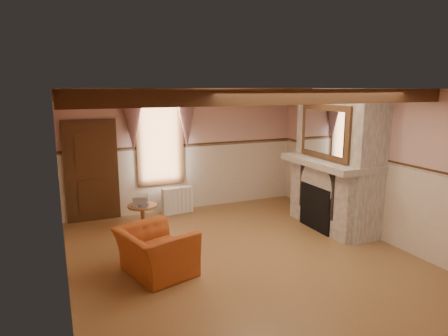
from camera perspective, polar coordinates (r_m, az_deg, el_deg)
name	(u,v)px	position (r m, az deg, el deg)	size (l,w,h in m)	color
floor	(241,256)	(6.97, 2.47, -12.45)	(5.50, 6.00, 0.01)	brown
ceiling	(243,89)	(6.36, 2.69, 11.25)	(5.50, 6.00, 0.01)	silver
wall_back	(185,150)	(9.27, -5.53, 2.61)	(5.50, 0.02, 2.80)	tan
wall_front	(378,239)	(4.15, 21.18, -9.46)	(5.50, 0.02, 2.80)	tan
wall_left	(61,193)	(5.90, -22.28, -3.38)	(0.02, 6.00, 2.80)	tan
wall_right	(372,163)	(8.09, 20.40, 0.62)	(0.02, 6.00, 2.80)	tan
wainscot	(242,214)	(6.70, 2.52, -6.57)	(5.50, 6.00, 1.50)	beige
chair_rail	(242,170)	(6.50, 2.58, -0.28)	(5.50, 6.00, 0.08)	black
firebox	(318,207)	(8.28, 13.28, -5.49)	(0.20, 0.95, 0.90)	black
armchair	(156,252)	(6.32, -9.73, -11.69)	(1.10, 0.96, 0.72)	#994219
side_table	(143,218)	(8.12, -11.53, -7.04)	(0.57, 0.57, 0.55)	brown
book_stack	(140,200)	(7.99, -11.84, -4.54)	(0.26, 0.32, 0.20)	#B7AD8C
radiator	(177,200)	(9.14, -6.67, -4.61)	(0.70, 0.18, 0.60)	silver
bowl	(332,157)	(8.17, 15.11, 1.51)	(0.36, 0.36, 0.09)	brown
mantel_clock	(307,148)	(8.82, 11.79, 2.76)	(0.14, 0.24, 0.20)	black
oil_lamp	(323,150)	(8.38, 13.93, 2.48)	(0.11, 0.11, 0.28)	#B48F32
candle_red	(347,159)	(7.81, 17.23, 1.21)	(0.06, 0.06, 0.16)	maroon
jar_yellow	(338,158)	(8.02, 15.99, 1.40)	(0.06, 0.06, 0.12)	gold
fireplace	(338,159)	(8.32, 15.94, 1.19)	(0.85, 2.00, 2.80)	gray
mantel	(330,162)	(8.21, 14.95, 0.83)	(1.05, 2.05, 0.12)	gray
overmantel_mirror	(324,132)	(8.01, 14.13, 5.03)	(0.06, 1.44, 1.04)	silver
door	(92,173)	(8.87, -18.38, -0.63)	(1.10, 0.10, 2.10)	black
window	(160,141)	(9.04, -9.13, 3.90)	(1.06, 0.08, 2.02)	white
window_drapes	(160,114)	(8.89, -9.11, 7.66)	(1.30, 0.14, 1.40)	gray
ceiling_beam_front	(283,97)	(5.31, 8.43, 10.01)	(5.50, 0.18, 0.20)	black
ceiling_beam_back	(214,94)	(7.46, -1.42, 10.54)	(5.50, 0.18, 0.20)	black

